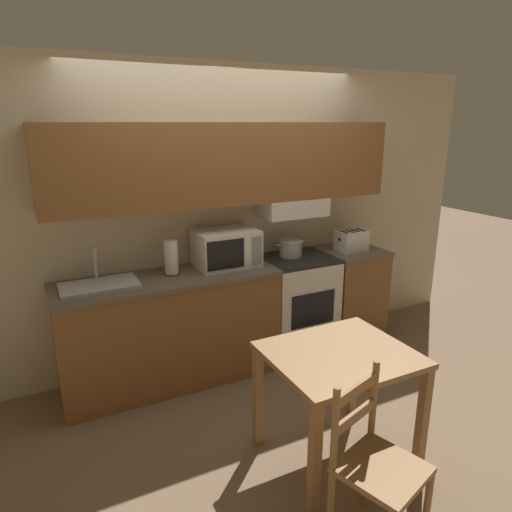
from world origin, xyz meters
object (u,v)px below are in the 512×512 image
(sink_basin, at_px, (99,285))
(chair_left_of_table, at_px, (375,465))
(paper_towel_roll, at_px, (171,258))
(cooking_pot, at_px, (291,248))
(microwave, at_px, (226,248))
(dining_table, at_px, (339,370))
(toaster, at_px, (352,240))
(stove_range, at_px, (296,304))

(sink_basin, relative_size, chair_left_of_table, 0.62)
(sink_basin, bearing_deg, paper_towel_roll, 5.10)
(cooking_pot, xyz_separation_m, microwave, (-0.63, 0.00, 0.07))
(paper_towel_roll, xyz_separation_m, dining_table, (0.61, -1.41, -0.42))
(toaster, relative_size, dining_table, 0.33)
(sink_basin, bearing_deg, stove_range, 0.11)
(cooking_pot, bearing_deg, toaster, -8.36)
(microwave, xyz_separation_m, sink_basin, (-1.05, -0.06, -0.13))
(toaster, height_order, chair_left_of_table, toaster)
(stove_range, bearing_deg, toaster, -3.17)
(sink_basin, xyz_separation_m, paper_towel_roll, (0.57, 0.05, 0.12))
(cooking_pot, xyz_separation_m, toaster, (0.61, -0.09, 0.02))
(paper_towel_roll, relative_size, chair_left_of_table, 0.31)
(cooking_pot, bearing_deg, paper_towel_roll, -179.43)
(sink_basin, bearing_deg, dining_table, -49.14)
(cooking_pot, distance_m, paper_towel_roll, 1.11)
(toaster, xyz_separation_m, paper_towel_roll, (-1.72, 0.08, 0.04))
(microwave, xyz_separation_m, toaster, (1.24, -0.09, -0.06))
(microwave, xyz_separation_m, chair_left_of_table, (-0.06, -2.00, -0.62))
(cooking_pot, height_order, sink_basin, sink_basin)
(stove_range, relative_size, microwave, 1.77)
(microwave, distance_m, sink_basin, 1.06)
(microwave, bearing_deg, dining_table, -84.74)
(cooking_pot, distance_m, chair_left_of_table, 2.18)
(toaster, relative_size, paper_towel_roll, 1.04)
(stove_range, xyz_separation_m, dining_table, (-0.54, -1.36, 0.16))
(microwave, bearing_deg, stove_range, -5.17)
(stove_range, relative_size, dining_table, 1.06)
(cooking_pot, height_order, toaster, toaster)
(paper_towel_roll, distance_m, dining_table, 1.59)
(stove_range, distance_m, toaster, 0.79)
(dining_table, xyz_separation_m, chair_left_of_table, (-0.19, -0.57, -0.18))
(cooking_pot, xyz_separation_m, dining_table, (-0.50, -1.42, -0.37))
(toaster, relative_size, chair_left_of_table, 0.32)
(stove_range, relative_size, sink_basin, 1.63)
(stove_range, relative_size, cooking_pot, 3.11)
(stove_range, bearing_deg, dining_table, -111.58)
(toaster, height_order, paper_towel_roll, paper_towel_roll)
(microwave, bearing_deg, toaster, -4.25)
(dining_table, relative_size, chair_left_of_table, 0.95)
(microwave, relative_size, sink_basin, 0.92)
(stove_range, relative_size, toaster, 3.19)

